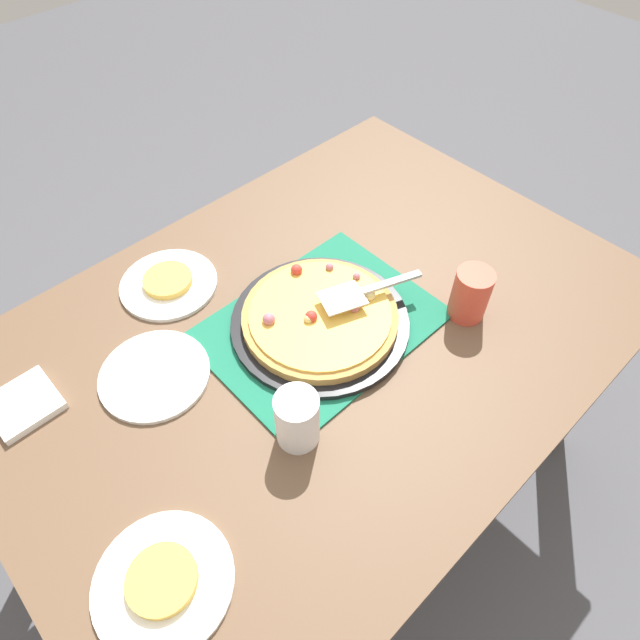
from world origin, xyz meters
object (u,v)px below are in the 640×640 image
(cup_far, at_px, (470,294))
(served_slice_right, at_px, (168,280))
(pizza_pan, at_px, (320,322))
(pizza, at_px, (320,316))
(napkin_stack, at_px, (24,404))
(served_slice_left, at_px, (162,580))
(cup_near, at_px, (297,419))
(pizza_server, at_px, (363,291))
(plate_far_right, at_px, (169,284))
(plate_side, at_px, (155,375))
(plate_near_left, at_px, (164,582))

(cup_far, bearing_deg, served_slice_right, 129.83)
(pizza_pan, distance_m, pizza, 0.02)
(pizza, distance_m, napkin_stack, 0.60)
(served_slice_left, relative_size, cup_near, 0.92)
(cup_near, bearing_deg, pizza_pan, 37.98)
(pizza_server, bearing_deg, served_slice_right, 126.30)
(pizza_server, bearing_deg, plate_far_right, 126.30)
(plate_far_right, height_order, pizza_server, pizza_server)
(plate_far_right, relative_size, pizza_server, 0.95)
(cup_far, bearing_deg, plate_side, 151.25)
(pizza_server, distance_m, napkin_stack, 0.70)
(pizza, relative_size, served_slice_right, 3.00)
(plate_side, relative_size, cup_near, 1.83)
(plate_side, relative_size, served_slice_right, 2.00)
(pizza_pan, relative_size, cup_far, 3.17)
(plate_far_right, height_order, napkin_stack, napkin_stack)
(pizza, xyz_separation_m, pizza_server, (0.09, -0.03, 0.03))
(cup_near, height_order, pizza_server, cup_near)
(pizza, distance_m, plate_near_left, 0.57)
(pizza_pan, height_order, pizza_server, pizza_server)
(plate_side, bearing_deg, served_slice_right, 50.31)
(served_slice_left, bearing_deg, pizza_pan, 21.52)
(plate_side, distance_m, cup_far, 0.67)
(cup_far, distance_m, napkin_stack, 0.92)
(pizza_pan, xyz_separation_m, cup_far, (0.26, -0.19, 0.05))
(pizza_pan, distance_m, cup_near, 0.27)
(napkin_stack, bearing_deg, plate_far_right, 11.85)
(pizza, height_order, pizza_server, pizza_server)
(pizza_server, bearing_deg, served_slice_left, -164.30)
(served_slice_right, xyz_separation_m, cup_far, (0.43, -0.51, 0.04))
(plate_side, height_order, cup_far, cup_far)
(served_slice_right, bearing_deg, napkin_stack, -168.15)
(pizza_pan, xyz_separation_m, plate_far_right, (-0.17, 0.32, -0.01))
(pizza, distance_m, cup_near, 0.26)
(plate_far_right, height_order, served_slice_right, served_slice_right)
(served_slice_left, height_order, cup_far, cup_far)
(plate_near_left, relative_size, served_slice_right, 2.00)
(served_slice_right, bearing_deg, pizza_pan, -62.18)
(pizza, height_order, served_slice_right, pizza)
(cup_near, distance_m, pizza_server, 0.32)
(pizza_pan, xyz_separation_m, served_slice_right, (-0.17, 0.32, 0.01))
(served_slice_right, xyz_separation_m, napkin_stack, (-0.38, -0.08, -0.01))
(cup_near, distance_m, napkin_stack, 0.53)
(served_slice_left, xyz_separation_m, cup_far, (0.78, 0.02, 0.04))
(served_slice_left, bearing_deg, cup_near, 8.27)
(cup_far, distance_m, pizza_server, 0.23)
(cup_near, bearing_deg, served_slice_right, 85.68)
(plate_side, height_order, served_slice_left, served_slice_left)
(served_slice_right, relative_size, napkin_stack, 0.92)
(plate_near_left, height_order, pizza_server, pizza_server)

